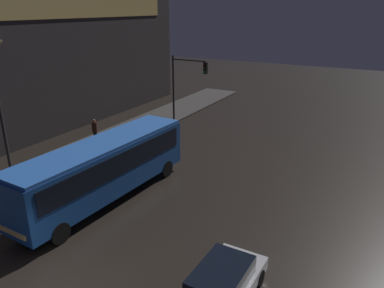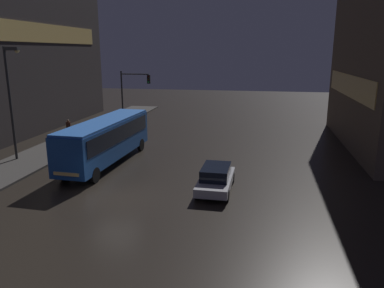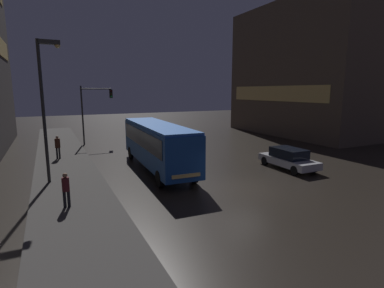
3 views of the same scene
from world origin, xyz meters
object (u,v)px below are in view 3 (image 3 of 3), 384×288
object	(u,v)px
car_taxi	(288,158)
street_lamp_sidewalk	(46,91)
bus_near	(157,142)
traffic_light_main	(93,105)
pedestrian_mid	(58,145)
pedestrian_near	(66,188)

from	to	relation	value
car_taxi	street_lamp_sidewalk	size ratio (longest dim) A/B	0.55
bus_near	car_taxi	distance (m)	9.42
bus_near	traffic_light_main	xyz separation A→B (m)	(-2.47, 12.76, 2.07)
bus_near	street_lamp_sidewalk	size ratio (longest dim) A/B	1.34
bus_near	pedestrian_mid	xyz separation A→B (m)	(-6.26, 6.04, -0.73)
pedestrian_near	pedestrian_mid	xyz separation A→B (m)	(0.03, 11.27, 0.17)
traffic_light_main	street_lamp_sidewalk	world-z (taller)	street_lamp_sidewalk
pedestrian_near	traffic_light_main	distance (m)	18.63
traffic_light_main	street_lamp_sidewalk	bearing A→B (deg)	-107.89
pedestrian_near	traffic_light_main	xyz separation A→B (m)	(3.82, 17.99, 2.97)
pedestrian_mid	traffic_light_main	xyz separation A→B (m)	(3.79, 6.72, 2.80)
car_taxi	pedestrian_near	bearing A→B (deg)	5.98
car_taxi	pedestrian_mid	size ratio (longest dim) A/B	2.45
bus_near	pedestrian_near	xyz separation A→B (m)	(-6.29, -5.23, -0.90)
bus_near	street_lamp_sidewalk	distance (m)	7.65
car_taxi	pedestrian_mid	bearing A→B (deg)	-33.13
bus_near	pedestrian_mid	bearing A→B (deg)	-41.32
pedestrian_mid	street_lamp_sidewalk	bearing A→B (deg)	121.90
pedestrian_near	traffic_light_main	bearing A→B (deg)	-101.26
car_taxi	pedestrian_mid	distance (m)	17.79
car_taxi	traffic_light_main	distance (m)	20.23
pedestrian_near	traffic_light_main	size ratio (longest dim) A/B	0.27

